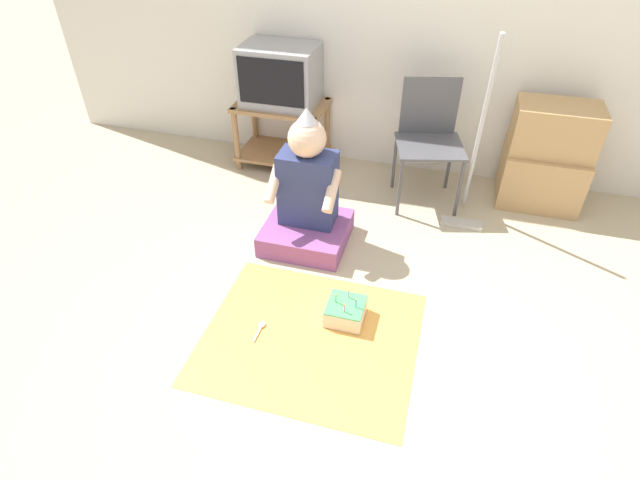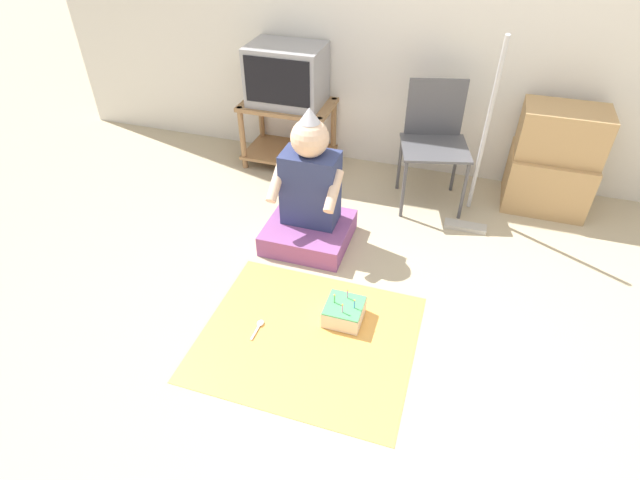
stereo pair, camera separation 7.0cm
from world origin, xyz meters
name	(u,v)px [view 1 (the left image)]	position (x,y,z in m)	size (l,w,h in m)	color
ground_plane	(390,358)	(0.00, 0.00, 0.00)	(16.00, 16.00, 0.00)	tan
tv_stand	(282,128)	(-1.18, 1.76, 0.31)	(0.70, 0.44, 0.51)	#997047
tv	(280,75)	(-1.18, 1.77, 0.73)	(0.55, 0.40, 0.43)	#99999E
folding_chair	(429,133)	(-0.03, 1.58, 0.50)	(0.53, 0.51, 0.85)	#4C4C51
cardboard_box_stack	(546,158)	(0.78, 1.74, 0.35)	(0.55, 0.43, 0.73)	tan
dust_mop	(472,173)	(0.28, 1.33, 0.38)	(0.28, 0.30, 1.28)	#B2ADA3
person_seated	(307,200)	(-0.69, 0.83, 0.31)	(0.53, 0.50, 0.91)	#8C4C8C
party_cloth	(310,337)	(-0.43, 0.01, 0.00)	(1.11, 0.96, 0.01)	#EFA84C
birthday_cake	(346,311)	(-0.28, 0.20, 0.06)	(0.20, 0.20, 0.17)	#F4E0C6
plastic_spoon_near	(261,327)	(-0.71, 0.01, 0.01)	(0.04, 0.15, 0.01)	white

